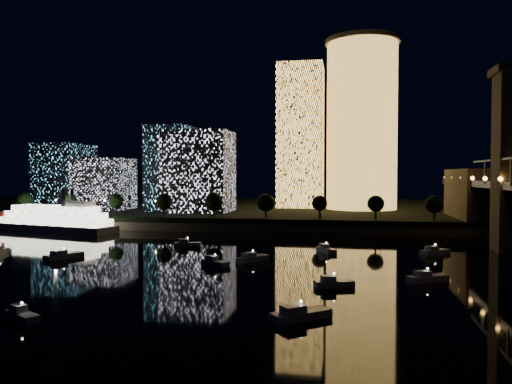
% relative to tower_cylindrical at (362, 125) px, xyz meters
% --- Properties ---
extents(ground, '(520.00, 520.00, 0.00)m').
position_rel_tower_cylindrical_xyz_m(ground, '(-26.24, -141.14, -44.08)').
color(ground, black).
rests_on(ground, ground).
extents(far_bank, '(420.00, 160.00, 5.00)m').
position_rel_tower_cylindrical_xyz_m(far_bank, '(-26.24, 18.86, -41.58)').
color(far_bank, black).
rests_on(far_bank, ground).
extents(seawall, '(420.00, 6.00, 3.00)m').
position_rel_tower_cylindrical_xyz_m(seawall, '(-26.24, -59.14, -42.58)').
color(seawall, '#6B5E4C').
rests_on(seawall, ground).
extents(tower_cylindrical, '(34.00, 34.00, 77.90)m').
position_rel_tower_cylindrical_xyz_m(tower_cylindrical, '(0.00, 0.00, 0.00)').
color(tower_cylindrical, '#FFBB51').
rests_on(tower_cylindrical, far_bank).
extents(tower_rectangular, '(21.76, 21.76, 69.24)m').
position_rel_tower_cylindrical_xyz_m(tower_rectangular, '(-29.09, 8.67, -4.45)').
color(tower_rectangular, '#FFBB51').
rests_on(tower_rectangular, far_bank).
extents(midrise_blocks, '(97.43, 38.69, 37.39)m').
position_rel_tower_cylindrical_xyz_m(midrise_blocks, '(-98.73, -22.55, -22.82)').
color(midrise_blocks, white).
rests_on(midrise_blocks, far_bank).
extents(riverboat, '(54.87, 22.98, 16.23)m').
position_rel_tower_cylindrical_xyz_m(riverboat, '(-115.40, -67.87, -39.91)').
color(riverboat, silver).
rests_on(riverboat, ground).
extents(motorboats, '(118.92, 79.93, 2.78)m').
position_rel_tower_cylindrical_xyz_m(motorboats, '(-33.60, -129.34, -43.26)').
color(motorboats, silver).
rests_on(motorboats, ground).
extents(esplanade_trees, '(166.42, 6.94, 8.97)m').
position_rel_tower_cylindrical_xyz_m(esplanade_trees, '(-54.89, -53.14, -33.60)').
color(esplanade_trees, black).
rests_on(esplanade_trees, far_bank).
extents(street_lamps, '(132.70, 0.70, 5.65)m').
position_rel_tower_cylindrical_xyz_m(street_lamps, '(-60.24, -47.14, -35.05)').
color(street_lamps, black).
rests_on(street_lamps, far_bank).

